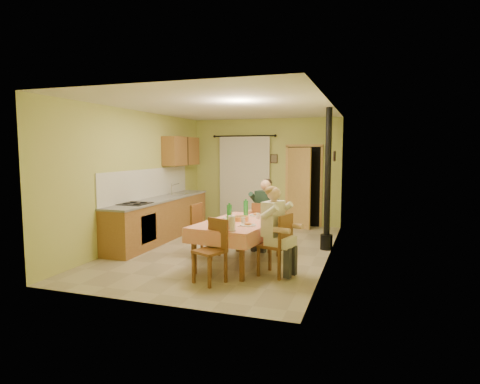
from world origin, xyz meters
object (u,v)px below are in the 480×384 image
(dining_table, at_px, (240,243))
(chair_near, at_px, (210,264))
(man_right, at_px, (275,220))
(man_far, at_px, (265,206))
(chair_left, at_px, (205,242))
(chair_far, at_px, (265,236))
(chair_right, at_px, (275,257))
(stove_flue, at_px, (327,199))

(dining_table, relative_size, chair_near, 2.10)
(man_right, bearing_deg, man_far, 35.43)
(dining_table, bearing_deg, chair_left, 168.44)
(dining_table, bearing_deg, chair_far, 88.69)
(chair_near, xyz_separation_m, man_right, (0.83, 0.65, 0.59))
(chair_right, bearing_deg, chair_left, 81.26)
(dining_table, xyz_separation_m, chair_left, (-0.76, 0.26, -0.09))
(chair_right, height_order, man_right, man_right)
(chair_near, relative_size, man_far, 0.69)
(chair_far, distance_m, chair_left, 1.23)
(man_right, height_order, stove_flue, stove_flue)
(chair_near, bearing_deg, stove_flue, -95.28)
(chair_right, distance_m, man_far, 1.70)
(dining_table, xyz_separation_m, chair_near, (-0.11, -1.05, -0.09))
(dining_table, height_order, man_right, man_right)
(chair_left, bearing_deg, chair_far, 134.40)
(chair_right, height_order, stove_flue, stove_flue)
(dining_table, bearing_deg, man_right, -21.75)
(chair_right, bearing_deg, man_far, 35.85)
(stove_flue, bearing_deg, man_far, -158.26)
(chair_left, relative_size, stove_flue, 0.35)
(man_far, bearing_deg, dining_table, -86.53)
(chair_near, distance_m, chair_left, 1.45)
(stove_flue, bearing_deg, dining_table, -130.32)
(chair_far, distance_m, chair_near, 2.14)
(chair_far, relative_size, man_far, 0.69)
(chair_right, bearing_deg, chair_near, 142.75)
(chair_near, xyz_separation_m, stove_flue, (1.43, 2.59, 0.74))
(chair_right, bearing_deg, man_right, 90.00)
(dining_table, xyz_separation_m, man_right, (0.71, -0.40, 0.50))
(chair_near, xyz_separation_m, man_far, (0.28, 2.13, 0.59))
(man_far, xyz_separation_m, man_right, (0.54, -1.49, 0.00))
(chair_near, distance_m, chair_right, 1.06)
(dining_table, bearing_deg, chair_near, -88.82)
(dining_table, relative_size, man_far, 1.44)
(chair_left, bearing_deg, man_right, 68.69)
(chair_near, relative_size, stove_flue, 0.34)
(dining_table, distance_m, chair_left, 0.80)
(man_right, bearing_deg, stove_flue, -1.82)
(man_far, bearing_deg, chair_near, -85.29)
(chair_left, height_order, man_far, man_far)
(dining_table, height_order, chair_left, chair_left)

